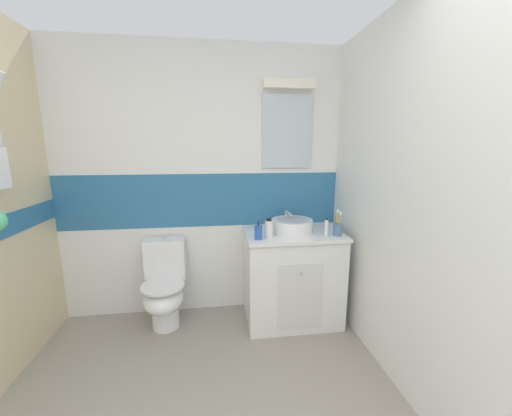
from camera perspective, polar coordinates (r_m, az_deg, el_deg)
name	(u,v)px	position (r m, az deg, el deg)	size (l,w,h in m)	color
ground_plane	(202,410)	(2.27, -10.37, -33.80)	(3.20, 3.48, 0.04)	gray
wall_back_tiled	(203,183)	(2.87, -10.03, 4.71)	(3.20, 0.20, 2.50)	white
wall_right_plain	(422,205)	(2.04, 29.22, 0.49)	(0.10, 3.48, 2.50)	white
vanity_cabinet	(292,275)	(2.85, 6.83, -12.70)	(0.86, 0.60, 0.85)	white
sink_basin	(292,225)	(2.67, 6.85, -3.30)	(0.36, 0.41, 0.16)	white
toilet	(165,287)	(2.87, -17.11, -14.28)	(0.37, 0.50, 0.78)	white
toothbrush_cup	(338,229)	(2.64, 15.37, -3.84)	(0.07, 0.07, 0.22)	#4C7299
soap_dispenser	(258,232)	(2.44, 0.45, -4.67)	(0.06, 0.06, 0.16)	#2659B2
mouthwash_bottle	(269,229)	(2.48, 2.48, -3.98)	(0.07, 0.07, 0.17)	white
toothpaste_tube_upright	(326,227)	(2.61, 13.33, -3.59)	(0.03, 0.03, 0.16)	white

